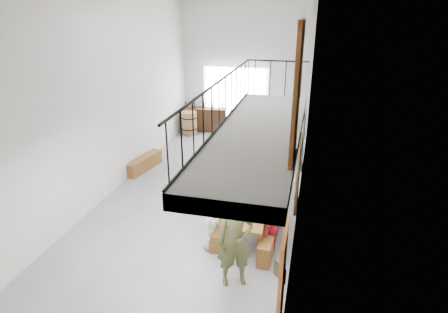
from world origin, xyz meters
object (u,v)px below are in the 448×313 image
(tasting_table, at_px, (248,210))
(host_standing, at_px, (235,241))
(bench_inner, at_px, (223,223))
(side_bench, at_px, (144,163))
(oak_barrel, at_px, (189,123))
(serving_counter, at_px, (204,119))
(bicycle_near, at_px, (240,124))

(tasting_table, distance_m, host_standing, 1.71)
(bench_inner, relative_size, side_bench, 1.19)
(tasting_table, height_order, host_standing, host_standing)
(oak_barrel, xyz_separation_m, host_standing, (3.93, -8.77, 0.49))
(bench_inner, bearing_deg, tasting_table, -9.79)
(oak_barrel, height_order, serving_counter, serving_counter)
(tasting_table, height_order, side_bench, tasting_table)
(tasting_table, bearing_deg, host_standing, -91.78)
(side_bench, bearing_deg, tasting_table, -36.47)
(bench_inner, relative_size, host_standing, 1.00)
(serving_counter, bearing_deg, host_standing, -78.18)
(tasting_table, distance_m, bench_inner, 0.79)
(host_standing, bearing_deg, bench_inner, 87.49)
(tasting_table, relative_size, serving_counter, 1.11)
(tasting_table, height_order, serving_counter, serving_counter)
(host_standing, height_order, bicycle_near, host_standing)
(bench_inner, relative_size, serving_counter, 1.02)
(oak_barrel, relative_size, bicycle_near, 0.56)
(tasting_table, relative_size, host_standing, 1.09)
(bicycle_near, bearing_deg, serving_counter, 66.67)
(side_bench, relative_size, bicycle_near, 0.92)
(bench_inner, xyz_separation_m, oak_barrel, (-3.26, 7.01, 0.27))
(side_bench, xyz_separation_m, serving_counter, (0.75, 4.64, 0.28))
(serving_counter, bearing_deg, side_bench, -107.50)
(host_standing, bearing_deg, bicycle_near, 77.42)
(oak_barrel, bearing_deg, tasting_table, -61.29)
(bench_inner, height_order, bicycle_near, bicycle_near)
(host_standing, bearing_deg, side_bench, 107.99)
(side_bench, relative_size, host_standing, 0.83)
(tasting_table, height_order, oak_barrel, oak_barrel)
(tasting_table, bearing_deg, bicycle_near, 99.34)
(tasting_table, distance_m, side_bench, 5.17)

